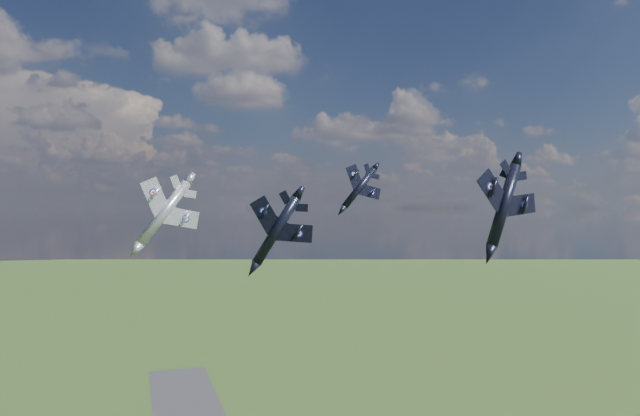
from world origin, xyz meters
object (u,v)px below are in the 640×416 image
object	(u,v)px
jet_right_navy	(504,205)
jet_high_navy	(359,188)
jet_left_silver	(164,213)
jet_lead_navy	(277,230)

from	to	relation	value
jet_right_navy	jet_high_navy	distance (m)	37.30
jet_high_navy	jet_left_silver	size ratio (longest dim) A/B	0.76
jet_right_navy	jet_lead_navy	bearing A→B (deg)	130.91
jet_right_navy	jet_high_navy	size ratio (longest dim) A/B	1.21
jet_lead_navy	jet_high_navy	distance (m)	26.22
jet_lead_navy	jet_high_navy	bearing A→B (deg)	64.53
jet_right_navy	jet_high_navy	world-z (taller)	jet_high_navy
jet_lead_navy	jet_right_navy	size ratio (longest dim) A/B	1.02
jet_lead_navy	jet_high_navy	world-z (taller)	jet_high_navy
jet_high_navy	jet_left_silver	xyz separation A→B (m)	(-34.49, -6.87, -4.38)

